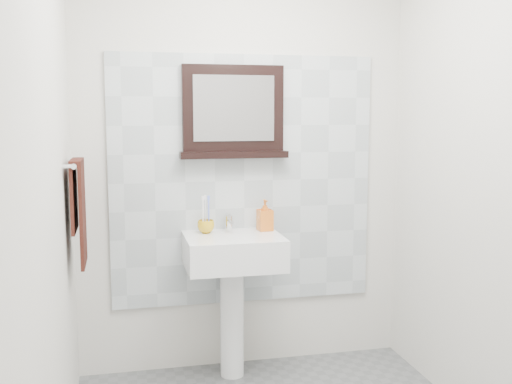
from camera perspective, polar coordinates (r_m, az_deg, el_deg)
back_wall at (r=3.62m, az=-1.20°, el=2.69°), size 2.00×0.01×2.50m
front_wall at (r=1.55m, az=15.44°, el=-3.97°), size 2.00×0.01×2.50m
left_wall at (r=2.47m, az=-19.07°, el=0.06°), size 0.01×2.20×2.50m
right_wall at (r=3.00m, az=22.39°, el=1.14°), size 0.01×2.20×2.50m
splashback at (r=3.62m, az=-1.16°, el=1.09°), size 1.60×0.02×1.50m
pedestal_sink at (r=3.48m, az=-2.19°, el=-7.11°), size 0.55×0.44×0.96m
toothbrush_cup at (r=3.51m, az=-4.79°, el=-3.30°), size 0.10×0.10×0.08m
toothbrushes at (r=3.49m, az=-4.82°, el=-1.93°), size 0.05×0.04×0.21m
soap_dispenser at (r=3.56m, az=0.86°, el=-2.21°), size 0.09×0.09×0.19m
framed_mirror at (r=3.56m, az=-2.18°, el=7.42°), size 0.64×0.11×0.54m
towel_bar at (r=3.18m, az=-16.79°, el=2.64°), size 0.07×0.40×0.03m
hand_towel at (r=3.21m, az=-16.52°, el=-1.10°), size 0.06×0.30×0.55m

